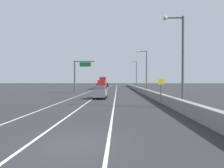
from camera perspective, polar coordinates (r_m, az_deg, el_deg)
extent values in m
plane|color=#2D2D30|center=(72.08, 0.24, -1.27)|extent=(320.00, 320.00, 0.00)
cube|color=silver|center=(63.49, -4.95, -1.57)|extent=(0.16, 130.00, 0.00)
cube|color=silver|center=(63.18, -1.79, -1.58)|extent=(0.16, 130.00, 0.00)
cube|color=silver|center=(63.06, 1.38, -1.59)|extent=(0.16, 130.00, 0.00)
cube|color=gray|center=(48.39, 8.55, -1.72)|extent=(0.60, 120.00, 1.10)
cylinder|color=#47474C|center=(43.08, -11.56, 2.21)|extent=(0.36, 0.36, 7.50)
cube|color=#47474C|center=(42.84, -8.62, 6.98)|extent=(4.50, 0.20, 0.20)
cube|color=#0C5923|center=(42.62, -8.35, 6.07)|extent=(2.60, 0.10, 1.00)
cylinder|color=#4C4C51|center=(21.09, 14.99, -3.41)|extent=(0.10, 0.10, 2.40)
cube|color=yellow|center=(20.99, 15.03, 0.67)|extent=(0.60, 0.04, 0.60)
cylinder|color=#4C4C51|center=(19.72, 21.24, 6.23)|extent=(0.24, 0.24, 9.26)
cube|color=#4C4C51|center=(20.36, 18.80, 18.97)|extent=(1.80, 0.12, 0.12)
sphere|color=beige|center=(20.13, 16.20, 19.20)|extent=(0.44, 0.44, 0.44)
cylinder|color=#4C4C51|center=(39.74, 10.73, 3.58)|extent=(0.24, 0.24, 9.26)
cube|color=#4C4C51|center=(40.07, 9.46, 10.01)|extent=(1.80, 0.12, 0.12)
sphere|color=beige|center=(39.96, 8.16, 10.04)|extent=(0.44, 0.44, 0.44)
cylinder|color=#4C4C51|center=(60.25, 7.64, 2.69)|extent=(0.24, 0.24, 9.26)
cube|color=#4C4C51|center=(60.47, 6.80, 6.94)|extent=(1.80, 0.12, 0.12)
sphere|color=beige|center=(60.40, 5.94, 6.95)|extent=(0.44, 0.44, 0.44)
cube|color=slate|center=(28.88, -3.64, -2.86)|extent=(2.00, 4.12, 1.06)
cube|color=#4D505A|center=(28.43, -3.75, -1.24)|extent=(1.70, 1.88, 0.60)
cylinder|color=black|center=(30.59, -4.85, -3.65)|extent=(0.24, 0.69, 0.68)
cylinder|color=black|center=(30.39, -1.67, -3.68)|extent=(0.24, 0.69, 0.68)
cylinder|color=black|center=(27.48, -5.83, -4.17)|extent=(0.24, 0.69, 0.68)
cylinder|color=black|center=(27.26, -2.28, -4.21)|extent=(0.24, 0.69, 0.68)
cube|color=#1E389E|center=(82.83, -4.26, -0.42)|extent=(1.84, 4.52, 0.94)
cube|color=navy|center=(82.37, -4.28, 0.11)|extent=(1.59, 2.05, 0.60)
cylinder|color=black|center=(84.71, -4.69, -0.71)|extent=(0.23, 0.68, 0.68)
cylinder|color=black|center=(84.57, -3.60, -0.71)|extent=(0.23, 0.68, 0.68)
cylinder|color=black|center=(81.13, -4.93, -0.79)|extent=(0.23, 0.68, 0.68)
cylinder|color=black|center=(80.99, -3.80, -0.79)|extent=(0.23, 0.68, 0.68)
cube|color=black|center=(83.87, -1.79, -0.41)|extent=(1.97, 4.63, 0.93)
cube|color=black|center=(83.40, -1.82, 0.11)|extent=(1.66, 2.11, 0.60)
cylinder|color=black|center=(85.78, -2.22, -0.69)|extent=(0.24, 0.69, 0.68)
cylinder|color=black|center=(85.63, -1.12, -0.69)|extent=(0.24, 0.69, 0.68)
cylinder|color=black|center=(82.14, -2.49, -0.76)|extent=(0.24, 0.69, 0.68)
cylinder|color=black|center=(81.98, -1.34, -0.76)|extent=(0.24, 0.69, 0.68)
cube|color=#A51E19|center=(61.40, -3.03, -0.01)|extent=(2.41, 8.56, 2.54)
cube|color=maroon|center=(63.27, -2.89, 1.67)|extent=(2.11, 1.88, 1.10)
cylinder|color=black|center=(65.09, -3.75, -1.07)|extent=(0.22, 1.00, 1.00)
cylinder|color=black|center=(64.92, -1.79, -1.07)|extent=(0.22, 1.00, 1.00)
cylinder|color=black|center=(57.98, -4.42, -1.32)|extent=(0.22, 1.00, 1.00)
cylinder|color=black|center=(57.79, -2.22, -1.32)|extent=(0.22, 1.00, 1.00)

